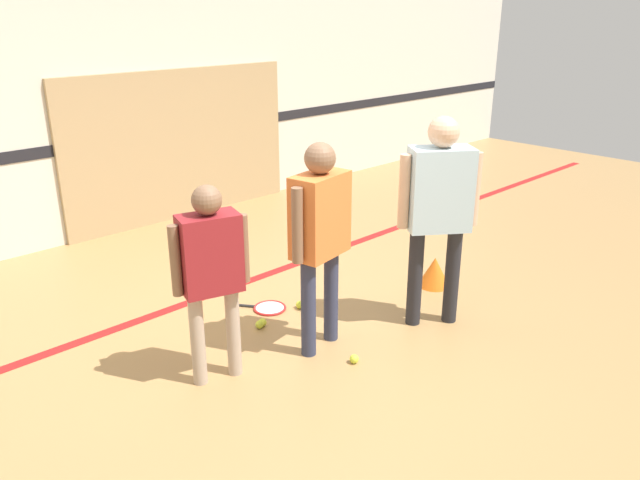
{
  "coord_description": "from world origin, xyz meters",
  "views": [
    {
      "loc": [
        -2.76,
        -3.09,
        2.42
      ],
      "look_at": [
        0.11,
        -0.1,
        0.86
      ],
      "focal_mm": 35.0,
      "sensor_mm": 36.0,
      "label": 1
    }
  ],
  "objects_px": {
    "person_instructor": "(320,226)",
    "person_student_left": "(211,264)",
    "racket_spare_on_floor": "(268,308)",
    "person_student_right": "(439,200)",
    "tennis_ball_stray_left": "(300,305)",
    "tennis_ball_by_spare_racket": "(263,322)",
    "training_cone": "(434,272)",
    "tennis_ball_near_instructor": "(354,359)",
    "tennis_ball_stray_right": "(259,325)"
  },
  "relations": [
    {
      "from": "tennis_ball_by_spare_racket",
      "to": "tennis_ball_stray_left",
      "type": "bearing_deg",
      "value": 3.65
    },
    {
      "from": "person_instructor",
      "to": "tennis_ball_by_spare_racket",
      "type": "relative_size",
      "value": 23.63
    },
    {
      "from": "person_student_left",
      "to": "tennis_ball_by_spare_racket",
      "type": "height_order",
      "value": "person_student_left"
    },
    {
      "from": "person_student_left",
      "to": "training_cone",
      "type": "xyz_separation_m",
      "value": [
        2.31,
        -0.12,
        -0.72
      ]
    },
    {
      "from": "tennis_ball_by_spare_racket",
      "to": "tennis_ball_stray_left",
      "type": "xyz_separation_m",
      "value": [
        0.43,
        0.03,
        0.0
      ]
    },
    {
      "from": "tennis_ball_by_spare_racket",
      "to": "tennis_ball_stray_right",
      "type": "bearing_deg",
      "value": -163.89
    },
    {
      "from": "tennis_ball_by_spare_racket",
      "to": "tennis_ball_stray_left",
      "type": "height_order",
      "value": "same"
    },
    {
      "from": "person_student_right",
      "to": "tennis_ball_by_spare_racket",
      "type": "relative_size",
      "value": 25.33
    },
    {
      "from": "person_instructor",
      "to": "person_student_right",
      "type": "relative_size",
      "value": 0.93
    },
    {
      "from": "racket_spare_on_floor",
      "to": "tennis_ball_stray_left",
      "type": "height_order",
      "value": "tennis_ball_stray_left"
    },
    {
      "from": "training_cone",
      "to": "tennis_ball_stray_left",
      "type": "bearing_deg",
      "value": 156.83
    },
    {
      "from": "tennis_ball_stray_right",
      "to": "tennis_ball_near_instructor",
      "type": "bearing_deg",
      "value": -79.15
    },
    {
      "from": "person_student_left",
      "to": "person_instructor",
      "type": "bearing_deg",
      "value": 3.7
    },
    {
      "from": "tennis_ball_near_instructor",
      "to": "tennis_ball_stray_right",
      "type": "relative_size",
      "value": 1.0
    },
    {
      "from": "person_instructor",
      "to": "tennis_ball_stray_right",
      "type": "distance_m",
      "value": 1.08
    },
    {
      "from": "tennis_ball_stray_left",
      "to": "person_student_left",
      "type": "bearing_deg",
      "value": -160.57
    },
    {
      "from": "person_student_left",
      "to": "tennis_ball_stray_right",
      "type": "distance_m",
      "value": 1.1
    },
    {
      "from": "person_student_left",
      "to": "tennis_ball_stray_left",
      "type": "distance_m",
      "value": 1.44
    },
    {
      "from": "tennis_ball_stray_left",
      "to": "tennis_ball_by_spare_racket",
      "type": "bearing_deg",
      "value": -176.35
    },
    {
      "from": "person_student_right",
      "to": "racket_spare_on_floor",
      "type": "height_order",
      "value": "person_student_right"
    },
    {
      "from": "racket_spare_on_floor",
      "to": "tennis_ball_by_spare_racket",
      "type": "distance_m",
      "value": 0.31
    },
    {
      "from": "person_student_left",
      "to": "tennis_ball_by_spare_racket",
      "type": "bearing_deg",
      "value": 44.15
    },
    {
      "from": "racket_spare_on_floor",
      "to": "tennis_ball_by_spare_racket",
      "type": "height_order",
      "value": "tennis_ball_by_spare_racket"
    },
    {
      "from": "person_instructor",
      "to": "person_student_right",
      "type": "xyz_separation_m",
      "value": [
        0.92,
        -0.34,
        0.07
      ]
    },
    {
      "from": "tennis_ball_stray_right",
      "to": "training_cone",
      "type": "bearing_deg",
      "value": -15.88
    },
    {
      "from": "tennis_ball_near_instructor",
      "to": "tennis_ball_by_spare_racket",
      "type": "bearing_deg",
      "value": 98.2
    },
    {
      "from": "racket_spare_on_floor",
      "to": "training_cone",
      "type": "xyz_separation_m",
      "value": [
        1.4,
        -0.69,
        0.13
      ]
    },
    {
      "from": "tennis_ball_stray_left",
      "to": "training_cone",
      "type": "bearing_deg",
      "value": -23.17
    },
    {
      "from": "person_instructor",
      "to": "tennis_ball_stray_right",
      "type": "bearing_deg",
      "value": 96.51
    },
    {
      "from": "person_student_left",
      "to": "tennis_ball_near_instructor",
      "type": "bearing_deg",
      "value": -16.62
    },
    {
      "from": "person_instructor",
      "to": "tennis_ball_by_spare_racket",
      "type": "bearing_deg",
      "value": 92.21
    },
    {
      "from": "racket_spare_on_floor",
      "to": "person_student_right",
      "type": "bearing_deg",
      "value": -178.43
    },
    {
      "from": "person_student_right",
      "to": "tennis_ball_by_spare_racket",
      "type": "xyz_separation_m",
      "value": [
        -1.04,
        0.89,
        -1.0
      ]
    },
    {
      "from": "person_instructor",
      "to": "person_student_left",
      "type": "height_order",
      "value": "person_instructor"
    },
    {
      "from": "tennis_ball_stray_right",
      "to": "training_cone",
      "type": "distance_m",
      "value": 1.74
    },
    {
      "from": "racket_spare_on_floor",
      "to": "tennis_ball_stray_right",
      "type": "distance_m",
      "value": 0.34
    },
    {
      "from": "tennis_ball_by_spare_racket",
      "to": "tennis_ball_stray_left",
      "type": "distance_m",
      "value": 0.43
    },
    {
      "from": "person_instructor",
      "to": "person_student_right",
      "type": "height_order",
      "value": "person_student_right"
    },
    {
      "from": "person_student_right",
      "to": "tennis_ball_by_spare_racket",
      "type": "bearing_deg",
      "value": -4.44
    },
    {
      "from": "person_student_left",
      "to": "racket_spare_on_floor",
      "type": "xyz_separation_m",
      "value": [
        0.91,
        0.57,
        -0.84
      ]
    },
    {
      "from": "person_student_left",
      "to": "racket_spare_on_floor",
      "type": "height_order",
      "value": "person_student_left"
    },
    {
      "from": "tennis_ball_by_spare_racket",
      "to": "training_cone",
      "type": "xyz_separation_m",
      "value": [
        1.63,
        -0.49,
        0.11
      ]
    },
    {
      "from": "person_student_right",
      "to": "tennis_ball_stray_left",
      "type": "height_order",
      "value": "person_student_right"
    },
    {
      "from": "racket_spare_on_floor",
      "to": "tennis_ball_stray_left",
      "type": "distance_m",
      "value": 0.27
    },
    {
      "from": "person_student_left",
      "to": "tennis_ball_stray_right",
      "type": "bearing_deg",
      "value": 44.82
    },
    {
      "from": "tennis_ball_stray_left",
      "to": "person_instructor",
      "type": "bearing_deg",
      "value": -118.35
    },
    {
      "from": "tennis_ball_stray_left",
      "to": "training_cone",
      "type": "height_order",
      "value": "training_cone"
    },
    {
      "from": "person_student_left",
      "to": "racket_spare_on_floor",
      "type": "bearing_deg",
      "value": 48.33
    },
    {
      "from": "racket_spare_on_floor",
      "to": "tennis_ball_by_spare_racket",
      "type": "bearing_deg",
      "value": 97.79
    },
    {
      "from": "person_instructor",
      "to": "racket_spare_on_floor",
      "type": "relative_size",
      "value": 3.24
    }
  ]
}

